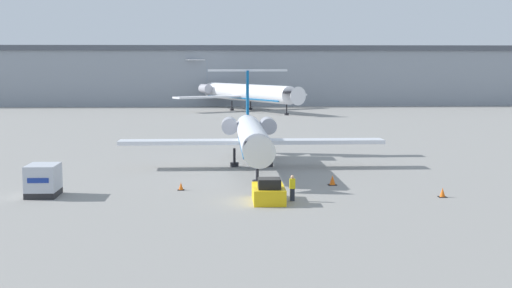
{
  "coord_description": "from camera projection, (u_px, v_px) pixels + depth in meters",
  "views": [
    {
      "loc": [
        -2.63,
        -49.12,
        9.66
      ],
      "look_at": [
        0.0,
        9.72,
        3.0
      ],
      "focal_mm": 50.0,
      "sensor_mm": 36.0,
      "label": 1
    }
  ],
  "objects": [
    {
      "name": "traffic_cone_mid",
      "position": [
        442.0,
        193.0,
        51.71
      ],
      "size": [
        0.58,
        0.58,
        0.7
      ],
      "color": "black",
      "rests_on": "ground"
    },
    {
      "name": "traffic_cone_right",
      "position": [
        332.0,
        180.0,
        56.84
      ],
      "size": [
        0.69,
        0.69,
        0.8
      ],
      "color": "black",
      "rests_on": "ground"
    },
    {
      "name": "pushback_tug",
      "position": [
        269.0,
        192.0,
        49.98
      ],
      "size": [
        2.2,
        4.18,
        1.79
      ],
      "color": "yellow",
      "rests_on": "ground"
    },
    {
      "name": "traffic_cone_left",
      "position": [
        181.0,
        186.0,
        54.59
      ],
      "size": [
        0.51,
        0.51,
        0.61
      ],
      "color": "black",
      "rests_on": "ground"
    },
    {
      "name": "terminal_building",
      "position": [
        235.0,
        75.0,
        168.31
      ],
      "size": [
        180.0,
        16.8,
        13.77
      ],
      "color": "#8C939E",
      "rests_on": "ground"
    },
    {
      "name": "airplane_main",
      "position": [
        252.0,
        135.0,
        66.33
      ],
      "size": [
        24.62,
        24.45,
        9.03
      ],
      "color": "silver",
      "rests_on": "ground"
    },
    {
      "name": "ground_plane",
      "position": [
        262.0,
        202.0,
        49.96
      ],
      "size": [
        600.0,
        600.0,
        0.0
      ],
      "primitive_type": "plane",
      "color": "gray"
    },
    {
      "name": "worker_near_tug",
      "position": [
        292.0,
        187.0,
        50.17
      ],
      "size": [
        0.4,
        0.26,
        1.85
      ],
      "color": "#232838",
      "rests_on": "ground"
    },
    {
      "name": "airplane_parked_far_left",
      "position": [
        244.0,
        92.0,
        146.7
      ],
      "size": [
        28.2,
        36.08,
        10.58
      ],
      "color": "white",
      "rests_on": "ground"
    },
    {
      "name": "luggage_cart",
      "position": [
        43.0,
        180.0,
        51.98
      ],
      "size": [
        2.16,
        2.9,
        2.35
      ],
      "color": "#232326",
      "rests_on": "ground"
    }
  ]
}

